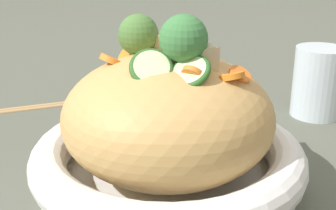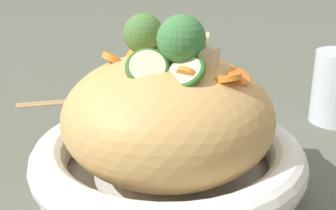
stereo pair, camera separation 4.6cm
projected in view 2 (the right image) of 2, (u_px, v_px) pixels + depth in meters
ground_plane at (168, 189)px, 0.49m from camera, size 3.00×3.00×0.00m
serving_bowl at (168, 164)px, 0.48m from camera, size 0.28×0.28×0.06m
noodle_heap at (168, 116)px, 0.46m from camera, size 0.21×0.21×0.13m
broccoli_florets at (156, 37)px, 0.46m from camera, size 0.13×0.10×0.07m
carrot_coins at (173, 65)px, 0.45m from camera, size 0.14×0.15×0.04m
zucchini_slices at (165, 70)px, 0.41m from camera, size 0.05×0.08×0.03m
chicken_chunks at (190, 50)px, 0.46m from camera, size 0.10×0.06×0.03m
chopsticks_pair at (87, 99)px, 0.75m from camera, size 0.08×0.22×0.01m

